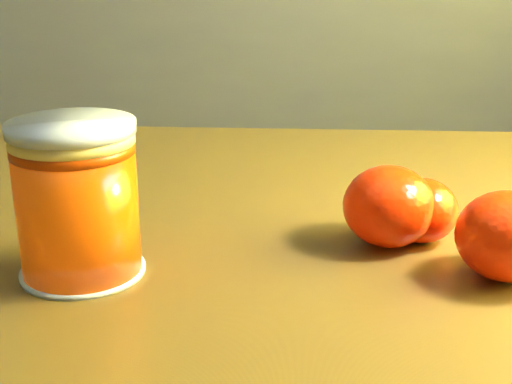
{
  "coord_description": "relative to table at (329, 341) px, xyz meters",
  "views": [
    {
      "loc": [
        0.66,
        -0.43,
        0.96
      ],
      "look_at": [
        0.7,
        0.05,
        0.8
      ],
      "focal_mm": 50.0,
      "sensor_mm": 36.0,
      "label": 1
    }
  ],
  "objects": [
    {
      "name": "table",
      "position": [
        0.0,
        0.0,
        0.0
      ],
      "size": [
        1.07,
        0.82,
        0.74
      ],
      "rotation": [
        0.0,
        0.0,
        -0.13
      ],
      "color": "brown",
      "rests_on": "ground"
    },
    {
      "name": "juice_glass",
      "position": [
        -0.19,
        -0.05,
        0.15
      ],
      "size": [
        0.09,
        0.09,
        0.11
      ],
      "rotation": [
        0.0,
        0.0,
        -0.24
      ],
      "color": "#E64604",
      "rests_on": "table"
    },
    {
      "name": "orange_front",
      "position": [
        0.04,
        -0.02,
        0.13
      ],
      "size": [
        0.07,
        0.07,
        0.06
      ],
      "primitive_type": "ellipsoid",
      "rotation": [
        0.0,
        0.0,
        -0.02
      ],
      "color": "#FF2B05",
      "rests_on": "table"
    },
    {
      "name": "orange_back",
      "position": [
        0.07,
        -0.01,
        0.12
      ],
      "size": [
        0.07,
        0.07,
        0.05
      ],
      "primitive_type": "ellipsoid",
      "rotation": [
        0.0,
        0.0,
        0.4
      ],
      "color": "#FF2B05",
      "rests_on": "table"
    },
    {
      "name": "orange_extra",
      "position": [
        0.11,
        -0.08,
        0.13
      ],
      "size": [
        0.09,
        0.09,
        0.06
      ],
      "primitive_type": "ellipsoid",
      "rotation": [
        0.0,
        0.0,
        -0.36
      ],
      "color": "#FF2B05",
      "rests_on": "table"
    }
  ]
}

